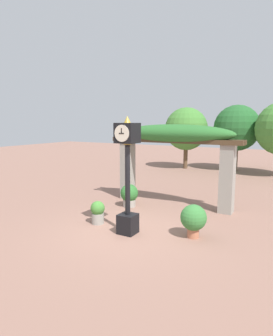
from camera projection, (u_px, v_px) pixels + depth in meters
ground_plane at (128, 231)px, 8.85m from camera, size 60.00×60.00×0.00m
pedestal_clock at (128, 173)px, 8.39m from camera, size 0.55×0.60×3.35m
pergola at (174, 143)px, 11.27m from camera, size 5.16×1.07×3.10m
potted_plant_near_left at (193, 219)px, 8.27m from camera, size 0.73×0.73×0.94m
potted_plant_near_right at (98, 212)px, 9.42m from camera, size 0.45×0.45×0.73m
potted_plant_far_left at (129, 195)px, 11.34m from camera, size 0.67×0.67×0.86m
tree_line at (237, 129)px, 18.91m from camera, size 8.96×4.06×4.37m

